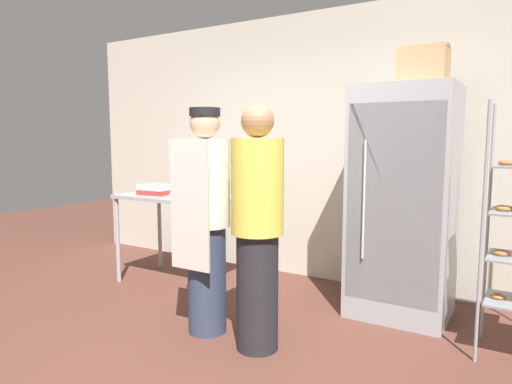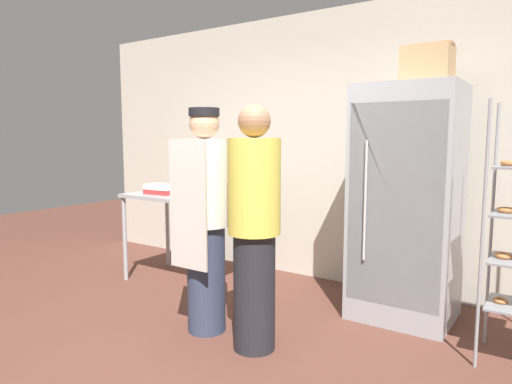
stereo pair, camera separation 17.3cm
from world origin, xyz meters
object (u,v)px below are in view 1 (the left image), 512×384
Objects in this scene: donut_box at (189,192)px; person_customer at (257,227)px; binder_stack at (155,190)px; cardboard_storage_box at (423,66)px; refrigerator at (403,203)px; blender_pitcher at (213,187)px; person_baker at (206,218)px.

person_customer reaches higher than donut_box.
donut_box is 1.50m from person_customer.
person_customer reaches higher than binder_stack.
binder_stack is at bearing -170.07° from cardboard_storage_box.
refrigerator is at bearing 59.63° from person_customer.
blender_pitcher is at bearing -169.30° from refrigerator.
blender_pitcher is at bearing 123.48° from person_baker.
refrigerator reaches higher than blender_pitcher.
donut_box is 1.10m from person_baker.
person_customer is at bearing -5.02° from person_baker.
binder_stack is 1.84m from person_customer.
donut_box is 0.84× the size of binder_stack.
donut_box is 0.41m from binder_stack.
cardboard_storage_box reaches higher than donut_box.
blender_pitcher is 0.99m from person_baker.
refrigerator is 1.64m from person_baker.
cardboard_storage_box is at bearing 10.83° from donut_box.
cardboard_storage_box is (2.48, 0.44, 1.09)m from binder_stack.
refrigerator is 5.79× the size of binder_stack.
binder_stack is at bearing 155.68° from person_customer.
person_customer is at bearing -40.07° from blender_pitcher.
refrigerator is at bearing 10.70° from blender_pitcher.
binder_stack is (-0.40, -0.04, 0.01)m from donut_box.
person_customer is at bearing -31.99° from donut_box.
binder_stack is 0.19× the size of person_baker.
blender_pitcher is 1.34m from person_customer.
blender_pitcher reaches higher than binder_stack.
person_baker is at bearing -56.52° from blender_pitcher.
cardboard_storage_box is at bearing 10.38° from blender_pitcher.
refrigerator is 1.10m from cardboard_storage_box.
donut_box is 0.75× the size of cardboard_storage_box.
cardboard_storage_box is 1.86m from person_customer.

